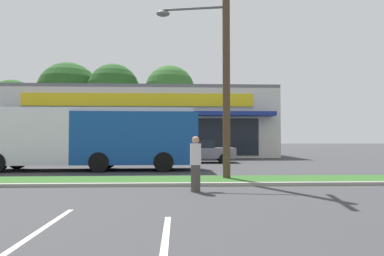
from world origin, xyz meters
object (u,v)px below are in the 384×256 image
Objects in this scene: city_bus at (87,137)px; car_0 at (201,151)px; utility_pole at (223,51)px; pedestrian_near_bench at (196,164)px.

city_bus reaches higher than car_0.
pedestrian_near_bench is at bearing -114.01° from utility_pole.
pedestrian_near_bench reaches higher than car_0.
city_bus is at bearing -138.60° from car_0.
utility_pole is 2.14× the size of car_0.
pedestrian_near_bench is at bearing -94.81° from car_0.
city_bus is at bearing 143.88° from utility_pole.
car_0 is 2.60× the size of pedestrian_near_bench.
utility_pole reaches higher than pedestrian_near_bench.
city_bus is at bearing -154.15° from pedestrian_near_bench.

